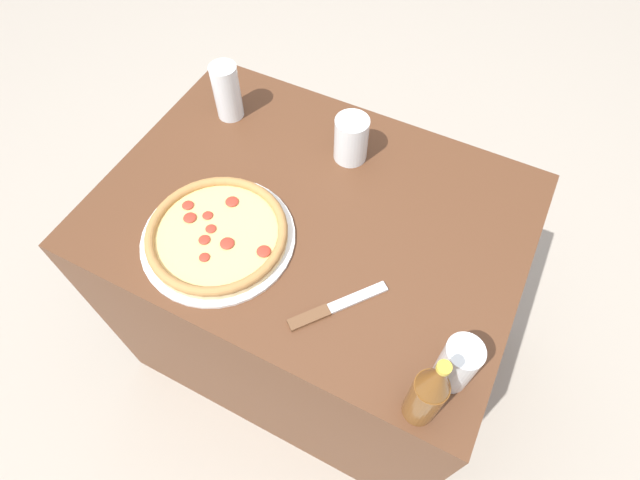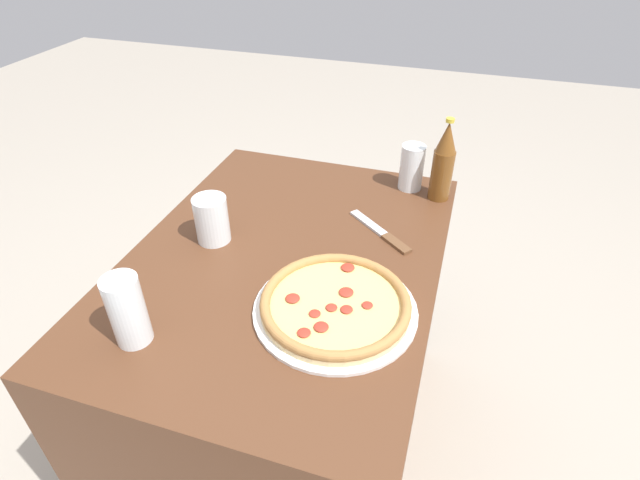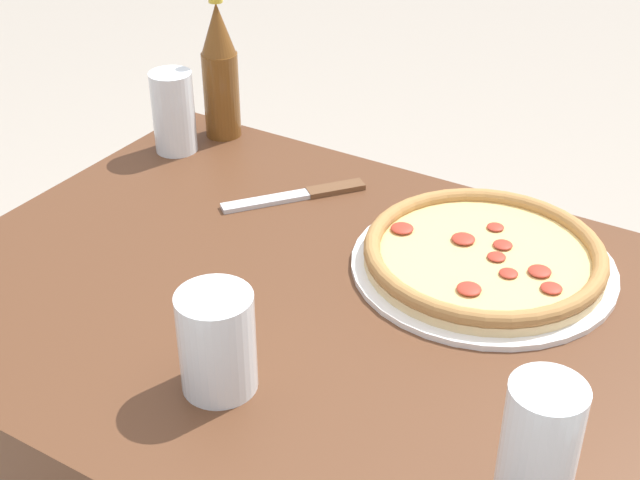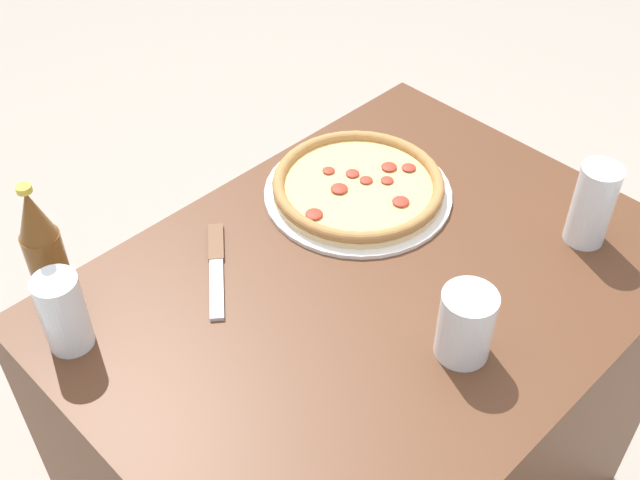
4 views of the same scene
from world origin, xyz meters
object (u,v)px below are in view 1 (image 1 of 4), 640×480
Objects in this scene: glass_cola at (351,141)px; beer_bottle at (429,392)px; pizza_margherita at (217,235)px; glass_orange_juice at (457,365)px; knife at (334,307)px; glass_water at (227,93)px.

beer_bottle is (0.37, -0.50, 0.06)m from glass_cola.
pizza_margherita is at bearing -113.46° from glass_cola.
glass_cola is 0.58m from glass_orange_juice.
glass_cola is at bearing 66.54° from pizza_margherita.
beer_bottle reaches higher than glass_cola.
pizza_margherita is 0.30m from knife.
beer_bottle is (0.71, -0.50, 0.04)m from glass_water.
glass_cola is 0.63m from beer_bottle.
pizza_margherita is at bearing 173.49° from glass_orange_juice.
pizza_margherita is 0.55m from beer_bottle.
glass_cola is at bearing 133.68° from glass_orange_juice.
knife is (0.49, -0.38, -0.07)m from glass_water.
glass_water is 0.87m from beer_bottle.
glass_orange_juice is at bearing -6.17° from knife.
glass_orange_juice is 0.71× the size of knife.
glass_cola is 0.64× the size of knife.
pizza_margherita reaches higher than knife.
glass_cola is 0.50× the size of beer_bottle.
glass_orange_juice reaches higher than pizza_margherita.
glass_cola is 0.79× the size of glass_water.
beer_bottle is at bearing -109.76° from glass_orange_juice.
glass_water is at bearing 150.97° from glass_orange_juice.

